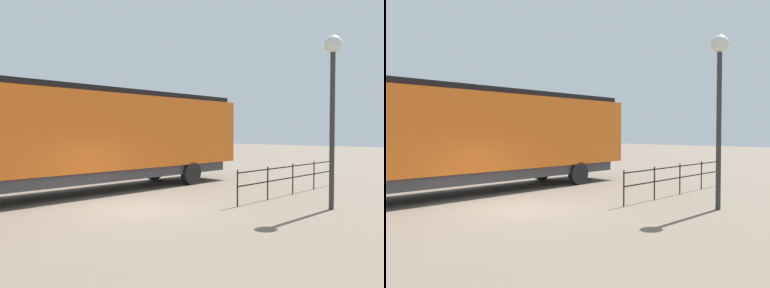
% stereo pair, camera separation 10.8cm
% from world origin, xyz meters
% --- Properties ---
extents(ground_plane, '(120.00, 120.00, 0.00)m').
position_xyz_m(ground_plane, '(0.00, 0.00, 0.00)').
color(ground_plane, '#756656').
extents(locomotive, '(3.04, 17.40, 4.34)m').
position_xyz_m(locomotive, '(-4.09, 0.65, 2.42)').
color(locomotive, orange).
rests_on(locomotive, ground_plane).
extents(lamp_post, '(0.57, 0.57, 5.67)m').
position_xyz_m(lamp_post, '(4.75, 4.49, 4.21)').
color(lamp_post, '#2D2D2D').
rests_on(lamp_post, ground_plane).
extents(platform_fence, '(0.05, 7.49, 1.25)m').
position_xyz_m(platform_fence, '(2.27, 6.40, 0.80)').
color(platform_fence, black).
rests_on(platform_fence, ground_plane).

